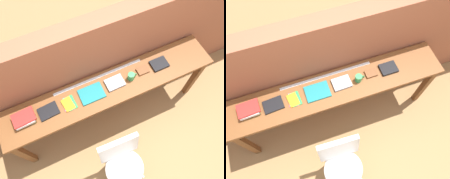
% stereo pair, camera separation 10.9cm
% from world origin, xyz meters
% --- Properties ---
extents(ground_plane, '(40.00, 40.00, 0.00)m').
position_xyz_m(ground_plane, '(0.00, 0.00, 0.00)').
color(ground_plane, '#9E7547').
extents(brick_wall_back, '(6.00, 0.20, 1.58)m').
position_xyz_m(brick_wall_back, '(0.00, 0.64, 0.79)').
color(brick_wall_back, '#935138').
rests_on(brick_wall_back, ground).
extents(sideboard, '(2.50, 0.44, 0.88)m').
position_xyz_m(sideboard, '(0.00, 0.30, 0.74)').
color(sideboard, brown).
rests_on(sideboard, ground).
extents(chair_white_moulded, '(0.46, 0.47, 0.89)m').
position_xyz_m(chair_white_moulded, '(-0.20, -0.44, 0.53)').
color(chair_white_moulded, white).
rests_on(chair_white_moulded, ground).
extents(book_stack_leftmost, '(0.24, 0.18, 0.08)m').
position_xyz_m(book_stack_leftmost, '(-0.95, 0.32, 0.92)').
color(book_stack_leftmost, olive).
rests_on(book_stack_leftmost, sideboard).
extents(magazine_cycling, '(0.22, 0.17, 0.02)m').
position_xyz_m(magazine_cycling, '(-0.71, 0.31, 0.89)').
color(magazine_cycling, black).
rests_on(magazine_cycling, sideboard).
extents(pamphlet_pile_colourful, '(0.15, 0.18, 0.01)m').
position_xyz_m(pamphlet_pile_colourful, '(-0.49, 0.30, 0.89)').
color(pamphlet_pile_colourful, '#E5334C').
rests_on(pamphlet_pile_colourful, sideboard).
extents(book_open_centre, '(0.27, 0.20, 0.02)m').
position_xyz_m(book_open_centre, '(-0.22, 0.30, 0.89)').
color(book_open_centre, '#19757A').
rests_on(book_open_centre, sideboard).
extents(book_grey_hardcover, '(0.21, 0.16, 0.03)m').
position_xyz_m(book_grey_hardcover, '(0.07, 0.31, 0.89)').
color(book_grey_hardcover, '#9E9EA3').
rests_on(book_grey_hardcover, sideboard).
extents(mug, '(0.11, 0.08, 0.09)m').
position_xyz_m(mug, '(0.26, 0.29, 0.92)').
color(mug, '#338C4C').
rests_on(mug, sideboard).
extents(leather_journal_brown, '(0.13, 0.10, 0.02)m').
position_xyz_m(leather_journal_brown, '(0.42, 0.32, 0.89)').
color(leather_journal_brown, brown).
rests_on(leather_journal_brown, sideboard).
extents(book_repair_rightmost, '(0.20, 0.15, 0.03)m').
position_xyz_m(book_repair_rightmost, '(0.64, 0.32, 0.89)').
color(book_repair_rightmost, black).
rests_on(book_repair_rightmost, sideboard).
extents(ruler_metal_back_edge, '(1.08, 0.03, 0.00)m').
position_xyz_m(ruler_metal_back_edge, '(-0.07, 0.47, 0.88)').
color(ruler_metal_back_edge, silver).
rests_on(ruler_metal_back_edge, sideboard).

